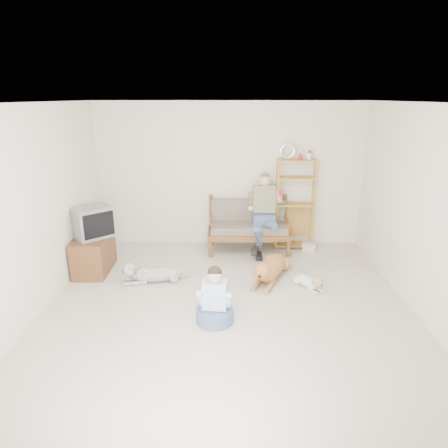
{
  "coord_description": "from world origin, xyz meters",
  "views": [
    {
      "loc": [
        0.04,
        -4.69,
        2.77
      ],
      "look_at": [
        -0.07,
        1.0,
        0.94
      ],
      "focal_mm": 32.0,
      "sensor_mm": 36.0,
      "label": 1
    }
  ],
  "objects_px": {
    "loveseat": "(249,225)",
    "golden_retriever": "(270,269)",
    "etagere": "(295,203)",
    "tv_stand": "(94,254)"
  },
  "relations": [
    {
      "from": "loveseat",
      "to": "golden_retriever",
      "type": "relative_size",
      "value": 1.13
    },
    {
      "from": "loveseat",
      "to": "tv_stand",
      "type": "relative_size",
      "value": 1.66
    },
    {
      "from": "etagere",
      "to": "tv_stand",
      "type": "bearing_deg",
      "value": -160.97
    },
    {
      "from": "loveseat",
      "to": "tv_stand",
      "type": "bearing_deg",
      "value": -159.96
    },
    {
      "from": "etagere",
      "to": "loveseat",
      "type": "bearing_deg",
      "value": -169.34
    },
    {
      "from": "loveseat",
      "to": "tv_stand",
      "type": "xyz_separation_m",
      "value": [
        -2.58,
        -1.03,
        -0.19
      ]
    },
    {
      "from": "loveseat",
      "to": "golden_retriever",
      "type": "distance_m",
      "value": 1.35
    },
    {
      "from": "etagere",
      "to": "golden_retriever",
      "type": "bearing_deg",
      "value": -111.57
    },
    {
      "from": "tv_stand",
      "to": "loveseat",
      "type": "bearing_deg",
      "value": 19.92
    },
    {
      "from": "etagere",
      "to": "golden_retriever",
      "type": "height_order",
      "value": "etagere"
    }
  ]
}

